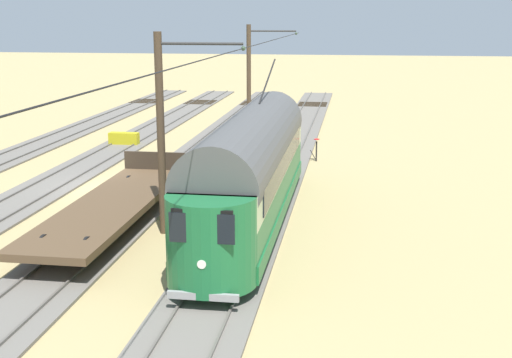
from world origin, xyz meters
TOP-DOWN VIEW (x-y plane):
  - ground_plane at (0.00, 0.00)m, footprint 220.00×220.00m
  - track_streetcar_siding at (-7.61, -0.31)m, footprint 2.80×80.00m
  - track_adjacent_siding at (-2.54, -0.31)m, footprint 2.80×80.00m
  - track_third_siding at (2.54, -0.31)m, footprint 2.80×80.00m
  - vintage_streetcar at (-7.61, 4.33)m, footprint 2.65×16.56m
  - flatcar_adjacent at (-2.54, 5.50)m, footprint 2.80×11.59m
  - catenary_pole_foreground at (-4.73, -13.65)m, footprint 3.19×0.28m
  - catenary_pole_mid_near at (-4.73, 5.96)m, footprint 3.19×0.28m
  - overhead_wire_run at (-7.55, 5.13)m, footprint 2.98×43.21m
  - switch_stand at (-9.36, -7.31)m, footprint 0.50×0.30m
  - track_end_bumper at (2.54, -10.16)m, footprint 1.80×0.60m

SIDE VIEW (x-z plane):
  - ground_plane at x=0.00m, z-range 0.00..0.00m
  - track_streetcar_siding at x=-7.61m, z-range -0.04..0.14m
  - track_adjacent_siding at x=-2.54m, z-range -0.04..0.14m
  - track_third_siding at x=2.54m, z-range -0.04..0.14m
  - track_end_bumper at x=2.54m, z-range 0.00..0.80m
  - switch_stand at x=-9.36m, z-range 0.08..1.32m
  - flatcar_adjacent at x=-2.54m, z-range 0.06..1.66m
  - vintage_streetcar at x=-7.61m, z-range -0.55..5.06m
  - catenary_pole_foreground at x=-4.73m, z-range 0.18..7.39m
  - catenary_pole_mid_near at x=-4.73m, z-range 0.18..7.39m
  - overhead_wire_run at x=-7.55m, z-range 6.58..6.75m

